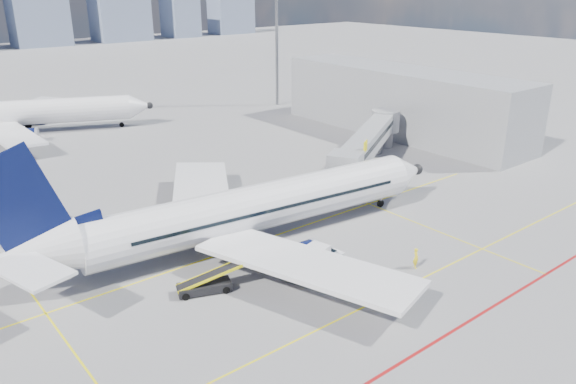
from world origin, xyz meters
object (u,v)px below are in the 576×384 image
object	(u,v)px
cargo_dolly	(309,262)
ramp_worker	(416,258)
second_aircraft	(18,113)
baggage_tug	(330,257)
main_aircraft	(243,211)
belt_loader	(206,285)

from	to	relation	value
cargo_dolly	ramp_worker	distance (m)	9.08
second_aircraft	baggage_tug	world-z (taller)	second_aircraft
second_aircraft	main_aircraft	bearing A→B (deg)	-61.84
main_aircraft	belt_loader	distance (m)	9.24
cargo_dolly	ramp_worker	world-z (taller)	cargo_dolly
main_aircraft	cargo_dolly	bearing A→B (deg)	-78.05
ramp_worker	second_aircraft	bearing A→B (deg)	43.41
main_aircraft	baggage_tug	xyz separation A→B (m)	(3.29, -8.08, -2.47)
second_aircraft	ramp_worker	xyz separation A→B (m)	(13.43, -67.68, -2.32)
belt_loader	ramp_worker	bearing A→B (deg)	-5.33
baggage_tug	cargo_dolly	distance (m)	2.52
cargo_dolly	belt_loader	world-z (taller)	belt_loader
second_aircraft	cargo_dolly	bearing A→B (deg)	-61.76
belt_loader	ramp_worker	size ratio (longest dim) A/B	3.28
belt_loader	baggage_tug	bearing A→B (deg)	5.34
baggage_tug	belt_loader	world-z (taller)	belt_loader
baggage_tug	cargo_dolly	size ratio (longest dim) A/B	0.55
second_aircraft	belt_loader	distance (m)	60.11
cargo_dolly	ramp_worker	size ratio (longest dim) A/B	2.41
main_aircraft	ramp_worker	world-z (taller)	main_aircraft
cargo_dolly	ramp_worker	bearing A→B (deg)	-44.36
main_aircraft	cargo_dolly	xyz separation A→B (m)	(0.82, -8.23, -2.00)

